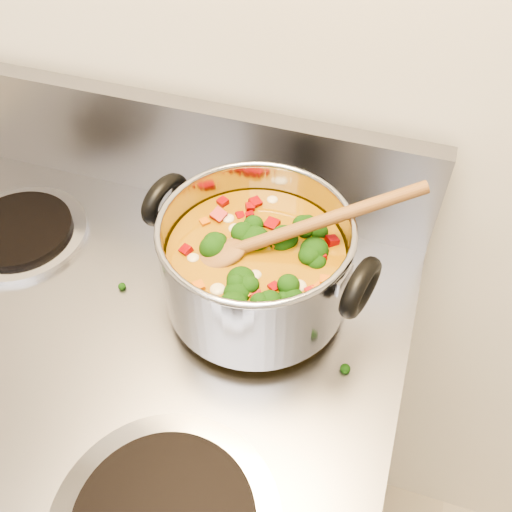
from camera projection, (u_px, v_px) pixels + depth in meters
The scene contains 4 objects.
electric_range at pixel (138, 488), 1.02m from camera, with size 0.75×0.68×1.08m.
stockpot at pixel (256, 264), 0.68m from camera, with size 0.29×0.23×0.14m.
wooden_spoon at pixel (270, 238), 0.65m from camera, with size 0.26×0.15×0.10m.
cooktop_crumbs at pixel (233, 295), 0.74m from camera, with size 0.18×0.32×0.01m.
Camera 1 is at (0.26, 0.87, 1.51)m, focal length 40.00 mm.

